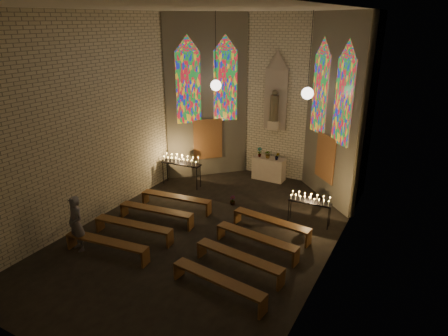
{
  "coord_description": "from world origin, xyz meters",
  "views": [
    {
      "loc": [
        6.13,
        -9.99,
        6.75
      ],
      "look_at": [
        -0.01,
        1.3,
        1.91
      ],
      "focal_mm": 32.0,
      "sensor_mm": 36.0,
      "label": 1
    }
  ],
  "objects": [
    {
      "name": "floor",
      "position": [
        0.0,
        0.0,
        0.0
      ],
      "size": [
        12.0,
        12.0,
        0.0
      ],
      "primitive_type": "plane",
      "color": "black",
      "rests_on": "ground"
    },
    {
      "name": "pew_left_1",
      "position": [
        -1.92,
        -0.15,
        0.43
      ],
      "size": [
        2.76,
        0.71,
        0.53
      ],
      "rotation": [
        0.0,
        0.0,
        0.12
      ],
      "color": "#573618",
      "rests_on": "ground"
    },
    {
      "name": "pew_right_1",
      "position": [
        1.92,
        -0.15,
        0.43
      ],
      "size": [
        2.76,
        0.71,
        0.53
      ],
      "rotation": [
        0.0,
        0.0,
        -0.12
      ],
      "color": "#573618",
      "rests_on": "ground"
    },
    {
      "name": "votive_stand_left",
      "position": [
        -3.0,
        3.02,
        1.1
      ],
      "size": [
        1.77,
        0.53,
        1.28
      ],
      "rotation": [
        0.0,
        0.0,
        0.06
      ],
      "color": "black",
      "rests_on": "ground"
    },
    {
      "name": "pew_right_3",
      "position": [
        1.92,
        -2.55,
        0.43
      ],
      "size": [
        2.76,
        0.71,
        0.53
      ],
      "rotation": [
        0.0,
        0.0,
        -0.12
      ],
      "color": "#573618",
      "rests_on": "ground"
    },
    {
      "name": "room",
      "position": [
        -0.0,
        3.37,
        3.72
      ],
      "size": [
        8.22,
        12.43,
        7.0
      ],
      "color": "beige",
      "rests_on": "ground"
    },
    {
      "name": "pew_right_0",
      "position": [
        1.92,
        1.05,
        0.43
      ],
      "size": [
        2.76,
        0.71,
        0.53
      ],
      "rotation": [
        0.0,
        0.0,
        -0.12
      ],
      "color": "#573618",
      "rests_on": "ground"
    },
    {
      "name": "pew_left_3",
      "position": [
        -1.92,
        -2.55,
        0.43
      ],
      "size": [
        2.76,
        0.71,
        0.53
      ],
      "rotation": [
        0.0,
        0.0,
        0.12
      ],
      "color": "#573618",
      "rests_on": "ground"
    },
    {
      "name": "pew_left_0",
      "position": [
        -1.92,
        1.05,
        0.43
      ],
      "size": [
        2.76,
        0.71,
        0.53
      ],
      "rotation": [
        0.0,
        0.0,
        0.12
      ],
      "color": "#573618",
      "rests_on": "ground"
    },
    {
      "name": "flower_vase_center",
      "position": [
        -0.04,
        5.4,
        1.18
      ],
      "size": [
        0.42,
        0.39,
        0.37
      ],
      "primitive_type": "imported",
      "rotation": [
        0.0,
        0.0,
        0.42
      ],
      "color": "#4C723F",
      "rests_on": "altar"
    },
    {
      "name": "pew_left_2",
      "position": [
        -1.92,
        -1.35,
        0.43
      ],
      "size": [
        2.76,
        0.71,
        0.53
      ],
      "rotation": [
        0.0,
        0.0,
        0.12
      ],
      "color": "#573618",
      "rests_on": "ground"
    },
    {
      "name": "flower_vase_right",
      "position": [
        0.39,
        5.35,
        1.17
      ],
      "size": [
        0.23,
        0.2,
        0.35
      ],
      "primitive_type": "imported",
      "rotation": [
        0.0,
        0.0,
        0.32
      ],
      "color": "#4C723F",
      "rests_on": "altar"
    },
    {
      "name": "votive_stand_right",
      "position": [
        2.81,
        2.28,
        0.93
      ],
      "size": [
        1.49,
        0.43,
        1.08
      ],
      "rotation": [
        0.0,
        0.0,
        0.05
      ],
      "color": "black",
      "rests_on": "ground"
    },
    {
      "name": "visitor",
      "position": [
        -2.95,
        -2.7,
        0.89
      ],
      "size": [
        0.73,
        0.56,
        1.77
      ],
      "primitive_type": "imported",
      "rotation": [
        0.0,
        0.0,
        -0.24
      ],
      "color": "#54545F",
      "rests_on": "ground"
    },
    {
      "name": "flower_vase_left",
      "position": [
        -0.45,
        5.39,
        1.22
      ],
      "size": [
        0.25,
        0.18,
        0.44
      ],
      "primitive_type": "imported",
      "rotation": [
        0.0,
        0.0,
        0.12
      ],
      "color": "#4C723F",
      "rests_on": "altar"
    },
    {
      "name": "aisle_flower_pot",
      "position": [
        -0.21,
        2.36,
        0.18
      ],
      "size": [
        0.23,
        0.23,
        0.37
      ],
      "primitive_type": "imported",
      "rotation": [
        0.0,
        0.0,
        -0.12
      ],
      "color": "#4C723F",
      "rests_on": "ground"
    },
    {
      "name": "pew_right_2",
      "position": [
        1.92,
        -1.35,
        0.43
      ],
      "size": [
        2.76,
        0.71,
        0.53
      ],
      "rotation": [
        0.0,
        0.0,
        -0.12
      ],
      "color": "#573618",
      "rests_on": "ground"
    },
    {
      "name": "altar",
      "position": [
        0.0,
        5.45,
        0.5
      ],
      "size": [
        1.4,
        0.6,
        1.0
      ],
      "primitive_type": "cube",
      "color": "beige",
      "rests_on": "ground"
    }
  ]
}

